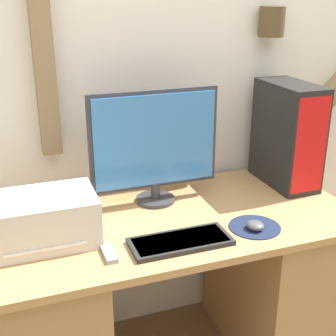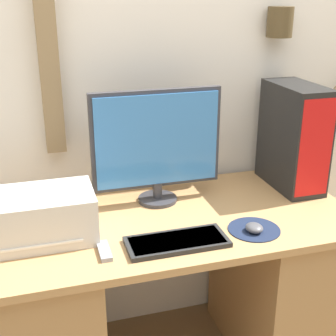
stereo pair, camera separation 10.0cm
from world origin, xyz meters
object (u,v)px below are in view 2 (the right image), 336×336
at_px(computer_tower, 294,137).
at_px(printer, 40,217).
at_px(remote_control, 104,251).
at_px(mouse, 254,228).
at_px(monitor, 157,143).
at_px(keyboard, 177,242).

distance_m(computer_tower, printer, 1.15).
relative_size(printer, remote_control, 3.14).
xyz_separation_m(computer_tower, printer, (-1.13, -0.18, -0.15)).
relative_size(mouse, computer_tower, 0.15).
height_order(monitor, computer_tower, monitor).
bearing_deg(remote_control, mouse, -1.53).
bearing_deg(printer, mouse, -13.64).
relative_size(monitor, keyboard, 1.49).
xyz_separation_m(monitor, remote_control, (-0.29, -0.36, -0.25)).
height_order(monitor, keyboard, monitor).
bearing_deg(monitor, mouse, -54.18).
relative_size(computer_tower, printer, 1.20).
height_order(monitor, remote_control, monitor).
height_order(printer, remote_control, printer).
bearing_deg(printer, remote_control, -40.18).
bearing_deg(remote_control, keyboard, -3.05).
bearing_deg(computer_tower, mouse, -134.60).
distance_m(keyboard, mouse, 0.30).
relative_size(keyboard, computer_tower, 0.78).
bearing_deg(remote_control, computer_tower, 20.77).
distance_m(mouse, computer_tower, 0.56).
bearing_deg(mouse, keyboard, 179.77).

